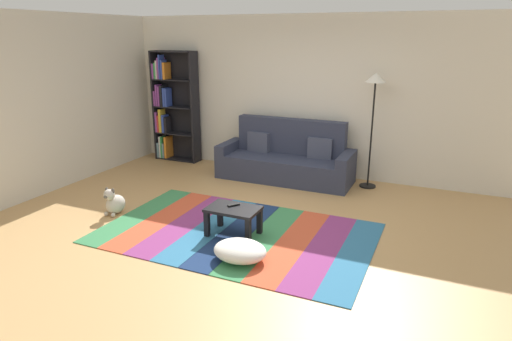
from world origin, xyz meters
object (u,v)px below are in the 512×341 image
couch (286,160)px  coffee_table (233,213)px  pouf (240,251)px  tv_remote (234,205)px  bookshelf (171,107)px  standing_lamp (375,93)px  dog (114,203)px

couch → coffee_table: size_ratio=3.58×
coffee_table → pouf: coffee_table is taller
couch → tv_remote: 2.32m
bookshelf → tv_remote: bearing=-44.5°
bookshelf → standing_lamp: bookshelf is taller
couch → coffee_table: couch is taller
coffee_table → dog: (-1.80, -0.05, -0.13)m
coffee_table → dog: bearing=-178.5°
standing_lamp → bookshelf: bearing=177.8°
dog → standing_lamp: 4.15m
couch → bookshelf: (-2.48, 0.29, 0.69)m
bookshelf → pouf: bearing=-46.7°
bookshelf → coffee_table: size_ratio=3.30×
couch → bookshelf: 2.59m
pouf → tv_remote: 0.76m
coffee_table → tv_remote: bearing=112.2°
coffee_table → tv_remote: (-0.02, 0.06, 0.09)m
dog → couch: bearing=56.4°
dog → pouf: bearing=-13.0°
standing_lamp → coffee_table: bearing=-115.0°
pouf → tv_remote: tv_remote is taller
coffee_table → bookshelf: bearing=135.1°
dog → tv_remote: (1.78, 0.11, 0.21)m
couch → coffee_table: (0.19, -2.38, -0.05)m
couch → standing_lamp: 1.81m
couch → standing_lamp: (1.36, 0.14, 1.18)m
standing_lamp → tv_remote: (-1.19, -2.45, -1.14)m
couch → dog: (-1.61, -2.42, -0.18)m
coffee_table → dog: 1.81m
pouf → couch: bearing=100.5°
couch → dog: 2.91m
couch → coffee_table: 2.38m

